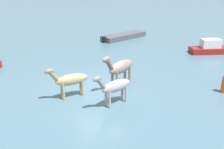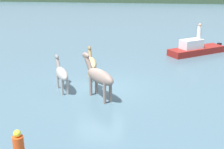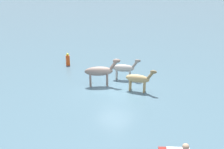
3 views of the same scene
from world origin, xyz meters
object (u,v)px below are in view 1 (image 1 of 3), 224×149
object	(u,v)px
boat_motor_center	(215,49)
horse_lead	(115,86)
boat_dinghy_port	(124,37)
horse_mid_herd	(120,67)
horse_pinto_flank	(70,80)

from	to	relation	value
boat_motor_center	horse_lead	bearing A→B (deg)	42.25
horse_lead	boat_dinghy_port	world-z (taller)	horse_lead
horse_mid_herd	horse_lead	distance (m)	2.23
horse_lead	boat_motor_center	bearing A→B (deg)	-172.04
boat_motor_center	boat_dinghy_port	bearing A→B (deg)	-40.62
horse_mid_herd	boat_motor_center	world-z (taller)	horse_mid_herd
horse_pinto_flank	horse_lead	size ratio (longest dim) A/B	1.05
horse_mid_herd	boat_motor_center	distance (m)	10.62
horse_mid_herd	horse_pinto_flank	size ratio (longest dim) A/B	1.01
horse_pinto_flank	boat_dinghy_port	distance (m)	13.93
horse_mid_herd	horse_pinto_flank	bearing A→B (deg)	-24.73
horse_mid_herd	horse_lead	xyz separation A→B (m)	(-2.11, 0.68, -0.19)
horse_mid_herd	horse_lead	world-z (taller)	horse_mid_herd
boat_motor_center	horse_mid_herd	bearing A→B (deg)	35.43
horse_mid_herd	boat_dinghy_port	distance (m)	12.18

